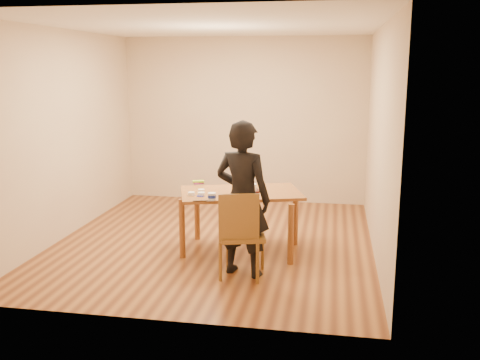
% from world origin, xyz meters
% --- Properties ---
extents(room_shell, '(4.00, 4.50, 2.70)m').
position_xyz_m(room_shell, '(0.00, 0.34, 1.35)').
color(room_shell, '#592D16').
rests_on(room_shell, ground).
extents(dining_table, '(1.61, 1.23, 0.04)m').
position_xyz_m(dining_table, '(0.39, -0.30, 0.73)').
color(dining_table, brown).
rests_on(dining_table, floor).
extents(dining_chair, '(0.57, 0.57, 0.04)m').
position_xyz_m(dining_chair, '(0.54, -1.08, 0.45)').
color(dining_chair, brown).
rests_on(dining_chair, floor).
extents(cake_plate, '(0.28, 0.28, 0.02)m').
position_xyz_m(cake_plate, '(0.48, -0.30, 0.76)').
color(cake_plate, red).
rests_on(cake_plate, dining_table).
extents(cake, '(0.20, 0.20, 0.07)m').
position_xyz_m(cake, '(0.48, -0.30, 0.80)').
color(cake, white).
rests_on(cake, cake_plate).
extents(frosting_dome, '(0.20, 0.20, 0.03)m').
position_xyz_m(frosting_dome, '(0.48, -0.30, 0.85)').
color(frosting_dome, white).
rests_on(frosting_dome, cake).
extents(frosting_tub, '(0.09, 0.09, 0.08)m').
position_xyz_m(frosting_tub, '(0.15, -0.77, 0.79)').
color(frosting_tub, white).
rests_on(frosting_tub, dining_table).
extents(frosting_lid, '(0.09, 0.09, 0.01)m').
position_xyz_m(frosting_lid, '(-0.03, -0.62, 0.75)').
color(frosting_lid, '#1826A1').
rests_on(frosting_lid, dining_table).
extents(frosting_dollop, '(0.04, 0.04, 0.02)m').
position_xyz_m(frosting_dollop, '(-0.03, -0.62, 0.76)').
color(frosting_dollop, white).
rests_on(frosting_dollop, frosting_lid).
extents(ramekin_green, '(0.08, 0.08, 0.04)m').
position_xyz_m(ramekin_green, '(-0.02, -0.59, 0.77)').
color(ramekin_green, white).
rests_on(ramekin_green, dining_table).
extents(ramekin_yellow, '(0.08, 0.08, 0.04)m').
position_xyz_m(ramekin_yellow, '(-0.06, -0.42, 0.77)').
color(ramekin_yellow, white).
rests_on(ramekin_yellow, dining_table).
extents(ramekin_multi, '(0.08, 0.08, 0.04)m').
position_xyz_m(ramekin_multi, '(-0.14, -0.59, 0.77)').
color(ramekin_multi, white).
rests_on(ramekin_multi, dining_table).
extents(candy_box_pink, '(0.14, 0.12, 0.02)m').
position_xyz_m(candy_box_pink, '(-0.21, 0.03, 0.76)').
color(candy_box_pink, '#C62E8F').
rests_on(candy_box_pink, dining_table).
extents(candy_box_green, '(0.16, 0.11, 0.02)m').
position_xyz_m(candy_box_green, '(-0.22, 0.03, 0.78)').
color(candy_box_green, green).
rests_on(candy_box_green, candy_box_pink).
extents(spatula, '(0.17, 0.06, 0.01)m').
position_xyz_m(spatula, '(0.03, -0.85, 0.75)').
color(spatula, black).
rests_on(spatula, dining_table).
extents(person, '(0.70, 0.55, 1.68)m').
position_xyz_m(person, '(0.54, -1.03, 0.84)').
color(person, black).
rests_on(person, floor).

